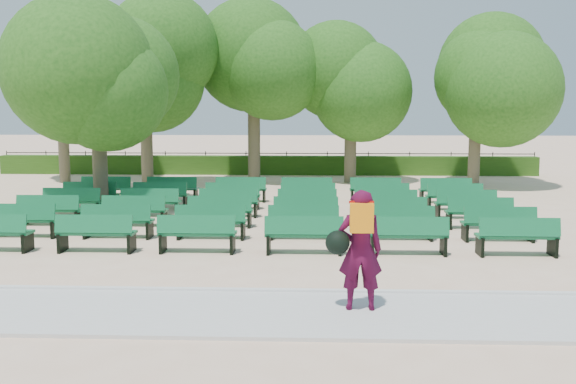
{
  "coord_description": "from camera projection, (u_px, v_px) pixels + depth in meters",
  "views": [
    {
      "loc": [
        2.33,
        -16.96,
        3.18
      ],
      "look_at": [
        1.69,
        -1.0,
        1.1
      ],
      "focal_mm": 40.0,
      "sensor_mm": 36.0,
      "label": 1
    }
  ],
  "objects": [
    {
      "name": "hedge",
      "position": [
        266.0,
        165.0,
        31.12
      ],
      "size": [
        26.0,
        0.7,
        0.9
      ],
      "primitive_type": "cube",
      "color": "#284F14",
      "rests_on": "ground"
    },
    {
      "name": "ground",
      "position": [
        227.0,
        227.0,
        17.31
      ],
      "size": [
        120.0,
        120.0,
        0.0
      ],
      "primitive_type": "plane",
      "color": "beige"
    },
    {
      "name": "paving",
      "position": [
        163.0,
        313.0,
        9.97
      ],
      "size": [
        30.0,
        2.2,
        0.06
      ],
      "primitive_type": "cube",
      "color": "beige",
      "rests_on": "ground"
    },
    {
      "name": "bench_array",
      "position": [
        265.0,
        219.0,
        18.11
      ],
      "size": [
        1.75,
        0.67,
        1.08
      ],
      "rotation": [
        0.0,
        0.0,
        -0.08
      ],
      "color": "#116638",
      "rests_on": "ground"
    },
    {
      "name": "tree_line",
      "position": [
        259.0,
        184.0,
        27.22
      ],
      "size": [
        21.8,
        6.8,
        7.04
      ],
      "primitive_type": null,
      "color": "#2B611A",
      "rests_on": "ground"
    },
    {
      "name": "fence",
      "position": [
        266.0,
        174.0,
        31.57
      ],
      "size": [
        26.0,
        0.1,
        1.02
      ],
      "primitive_type": null,
      "color": "black",
      "rests_on": "ground"
    },
    {
      "name": "person",
      "position": [
        358.0,
        248.0,
        9.92
      ],
      "size": [
        0.89,
        0.54,
        1.89
      ],
      "rotation": [
        0.0,
        0.0,
        3.17
      ],
      "color": "#430925",
      "rests_on": "ground"
    },
    {
      "name": "curb",
      "position": [
        179.0,
        291.0,
        11.11
      ],
      "size": [
        30.0,
        0.12,
        0.1
      ],
      "primitive_type": "cube",
      "color": "silver",
      "rests_on": "ground"
    },
    {
      "name": "tree_among",
      "position": [
        97.0,
        81.0,
        19.59
      ],
      "size": [
        4.41,
        4.41,
        6.02
      ],
      "color": "brown",
      "rests_on": "ground"
    }
  ]
}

